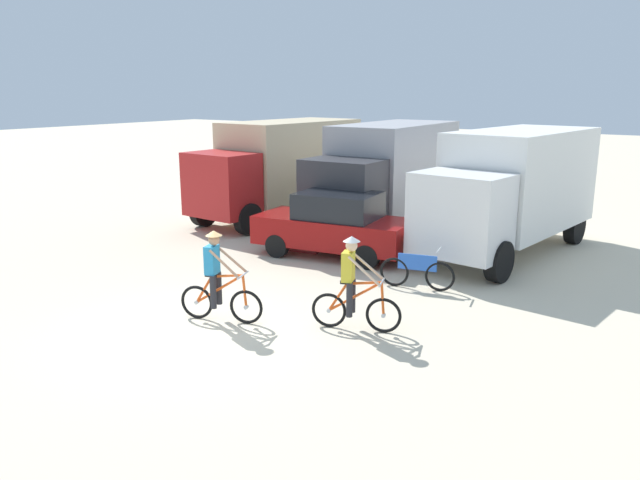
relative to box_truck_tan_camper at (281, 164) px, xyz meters
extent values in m
plane|color=beige|center=(5.24, -9.35, -1.87)|extent=(120.00, 120.00, 0.00)
cube|color=#CCB78E|center=(0.04, 0.57, 0.13)|extent=(2.77, 5.36, 2.70)
cube|color=#B21E1E|center=(-0.20, -2.82, -0.37)|extent=(2.30, 1.65, 2.00)
cube|color=black|center=(-0.25, -3.52, -0.02)|extent=(2.02, 0.23, 0.80)
cylinder|color=black|center=(0.82, -2.79, -1.37)|extent=(0.39, 1.02, 1.00)
cylinder|color=black|center=(-1.21, -2.64, -1.37)|extent=(0.39, 1.02, 1.00)
cylinder|color=black|center=(1.18, 2.19, -1.37)|extent=(0.39, 1.02, 1.00)
cylinder|color=black|center=(-0.85, 2.33, -1.37)|extent=(0.39, 1.02, 1.00)
cube|color=#9E9EA3|center=(3.88, 1.12, 0.13)|extent=(2.53, 5.26, 2.70)
cube|color=#2D2D33|center=(3.96, -2.28, -0.37)|extent=(2.24, 1.55, 2.00)
cube|color=black|center=(3.98, -2.98, -0.02)|extent=(2.03, 0.13, 0.80)
cylinder|color=black|center=(4.98, -2.15, -1.37)|extent=(0.35, 1.01, 1.00)
cylinder|color=black|center=(2.94, -2.20, -1.37)|extent=(0.35, 1.01, 1.00)
cylinder|color=black|center=(4.86, 2.84, -1.37)|extent=(0.35, 1.01, 1.00)
cylinder|color=black|center=(2.82, 2.78, -1.37)|extent=(0.35, 1.01, 1.00)
cube|color=white|center=(8.31, 0.14, 0.13)|extent=(3.04, 5.46, 2.70)
cube|color=silver|center=(7.87, -3.23, -0.37)|extent=(2.37, 1.77, 2.00)
cube|color=black|center=(7.79, -3.93, -0.02)|extent=(2.02, 0.34, 0.80)
cylinder|color=black|center=(8.90, -3.26, -1.37)|extent=(0.44, 1.03, 1.00)
cylinder|color=black|center=(6.88, -3.00, -1.37)|extent=(0.44, 1.03, 1.00)
cylinder|color=black|center=(9.53, 1.69, -1.37)|extent=(0.44, 1.03, 1.00)
cylinder|color=black|center=(7.51, 1.94, -1.37)|extent=(0.44, 1.03, 1.00)
cube|color=maroon|center=(4.40, -3.47, -1.17)|extent=(4.40, 2.30, 0.76)
cube|color=black|center=(4.55, -3.45, -0.45)|extent=(2.29, 1.86, 0.68)
cylinder|color=black|center=(3.21, -4.41, -1.55)|extent=(0.66, 0.30, 0.64)
cylinder|color=black|center=(3.00, -2.87, -1.55)|extent=(0.66, 0.30, 0.64)
cylinder|color=black|center=(5.79, -4.07, -1.55)|extent=(0.66, 0.30, 0.64)
cylinder|color=black|center=(5.58, -2.52, -1.55)|extent=(0.66, 0.30, 0.64)
torus|color=black|center=(5.70, -8.64, -1.53)|extent=(0.67, 0.27, 0.68)
cylinder|color=silver|center=(5.70, -8.64, -1.53)|extent=(0.10, 0.10, 0.08)
torus|color=black|center=(4.70, -8.96, -1.53)|extent=(0.67, 0.27, 0.68)
cylinder|color=silver|center=(4.70, -8.96, -1.53)|extent=(0.10, 0.10, 0.08)
cylinder|color=#E05119|center=(5.18, -8.81, -1.21)|extent=(0.99, 0.36, 0.68)
cylinder|color=#E05119|center=(5.34, -8.76, -0.93)|extent=(0.64, 0.25, 0.13)
cylinder|color=#E05119|center=(4.87, -8.91, -1.25)|extent=(0.38, 0.17, 0.59)
cylinder|color=#E05119|center=(5.68, -8.65, -1.21)|extent=(0.11, 0.08, 0.64)
cylinder|color=silver|center=(5.65, -8.65, -0.89)|extent=(0.19, 0.51, 0.04)
cube|color=black|center=(5.03, -8.86, -0.94)|extent=(0.27, 0.19, 0.06)
cube|color=teal|center=(5.05, -8.85, -0.63)|extent=(0.29, 0.37, 0.56)
sphere|color=#A87A5B|center=(5.11, -8.83, -0.23)|extent=(0.22, 0.22, 0.22)
cone|color=tan|center=(5.11, -8.83, -0.10)|extent=(0.32, 0.32, 0.10)
cylinder|color=#26262B|center=(5.07, -8.71, -1.24)|extent=(0.12, 0.12, 0.66)
cylinder|color=#26262B|center=(5.15, -8.96, -1.24)|extent=(0.12, 0.12, 0.66)
cylinder|color=#A87A5B|center=(5.32, -8.58, -0.65)|extent=(0.60, 0.28, 0.53)
cylinder|color=#A87A5B|center=(5.43, -8.92, -0.65)|extent=(0.62, 0.20, 0.53)
torus|color=black|center=(8.13, -7.57, -1.53)|extent=(0.66, 0.27, 0.68)
cylinder|color=silver|center=(8.13, -7.57, -1.53)|extent=(0.10, 0.10, 0.08)
torus|color=black|center=(7.13, -7.90, -1.53)|extent=(0.66, 0.27, 0.68)
cylinder|color=silver|center=(7.13, -7.90, -1.53)|extent=(0.10, 0.10, 0.08)
cylinder|color=#E05119|center=(7.61, -7.74, -1.21)|extent=(0.99, 0.37, 0.68)
cylinder|color=#E05119|center=(7.77, -7.69, -0.93)|extent=(0.64, 0.26, 0.13)
cylinder|color=#E05119|center=(7.30, -7.85, -1.25)|extent=(0.38, 0.17, 0.59)
cylinder|color=#E05119|center=(8.11, -7.58, -1.21)|extent=(0.11, 0.08, 0.64)
cylinder|color=silver|center=(8.08, -7.58, -0.89)|extent=(0.20, 0.50, 0.04)
cube|color=black|center=(7.46, -7.79, -0.94)|extent=(0.27, 0.19, 0.06)
cube|color=gold|center=(7.48, -7.79, -0.63)|extent=(0.29, 0.37, 0.56)
sphere|color=beige|center=(7.54, -7.77, -0.23)|extent=(0.22, 0.22, 0.22)
cone|color=silver|center=(7.54, -7.77, -0.10)|extent=(0.32, 0.32, 0.10)
cylinder|color=#26262B|center=(7.50, -7.64, -1.24)|extent=(0.12, 0.12, 0.66)
cylinder|color=#26262B|center=(7.58, -7.89, -1.24)|extent=(0.12, 0.12, 0.66)
cylinder|color=beige|center=(7.74, -7.51, -0.65)|extent=(0.60, 0.28, 0.53)
cylinder|color=beige|center=(7.86, -7.85, -0.65)|extent=(0.62, 0.21, 0.53)
torus|color=black|center=(8.03, -4.69, -1.53)|extent=(0.68, 0.21, 0.68)
torus|color=black|center=(7.00, -4.92, -1.53)|extent=(0.68, 0.21, 0.68)
cube|color=blue|center=(7.51, -4.81, -1.25)|extent=(0.88, 0.23, 0.36)
cylinder|color=silver|center=(7.98, -4.70, -0.92)|extent=(0.14, 0.50, 0.04)
cube|color=#9E2D2D|center=(3.41, -3.30, -1.54)|extent=(1.02, 0.87, 0.68)
camera|label=1|loc=(13.20, -17.30, 2.58)|focal=34.91mm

